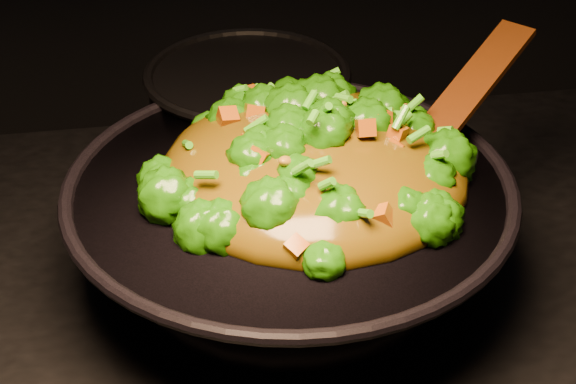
{
  "coord_description": "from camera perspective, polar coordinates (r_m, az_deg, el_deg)",
  "views": [
    {
      "loc": [
        -0.03,
        -0.62,
        1.5
      ],
      "look_at": [
        0.08,
        0.1,
        1.01
      ],
      "focal_mm": 55.0,
      "sensor_mm": 36.0,
      "label": 1
    }
  ],
  "objects": [
    {
      "name": "wok",
      "position": [
        0.9,
        0.1,
        -2.76
      ],
      "size": [
        0.44,
        0.44,
        0.12
      ],
      "primitive_type": null,
      "rotation": [
        0.0,
        0.0,
        -0.03
      ],
      "color": "black",
      "rests_on": "stovetop"
    },
    {
      "name": "back_pot",
      "position": [
        1.09,
        -2.57,
        4.77
      ],
      "size": [
        0.26,
        0.26,
        0.14
      ],
      "primitive_type": "cylinder",
      "rotation": [
        0.0,
        0.0,
        -0.11
      ],
      "color": "black",
      "rests_on": "stovetop"
    },
    {
      "name": "stir_fry",
      "position": [
        0.85,
        1.77,
        4.05
      ],
      "size": [
        0.34,
        0.34,
        0.11
      ],
      "primitive_type": null,
      "rotation": [
        0.0,
        0.0,
        -0.13
      ],
      "color": "#216B07",
      "rests_on": "wok"
    },
    {
      "name": "spatula",
      "position": [
        0.92,
        10.61,
        5.25
      ],
      "size": [
        0.22,
        0.19,
        0.11
      ],
      "primitive_type": "cube",
      "rotation": [
        0.0,
        -0.38,
        0.7
      ],
      "color": "black",
      "rests_on": "wok"
    }
  ]
}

